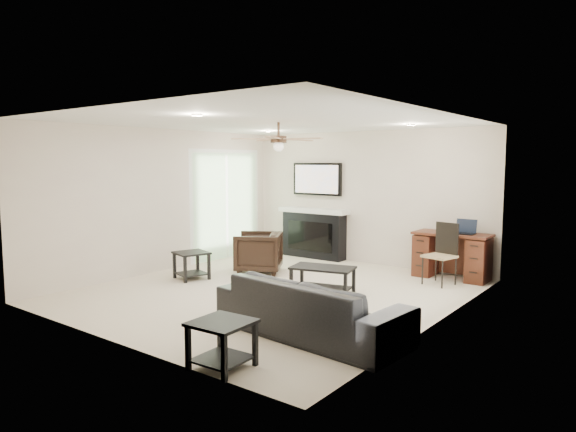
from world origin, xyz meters
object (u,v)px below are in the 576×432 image
at_px(armchair, 258,252).
at_px(desk, 452,256).
at_px(fireplace_unit, 313,211).
at_px(sofa, 311,307).
at_px(coffee_table, 323,280).

relative_size(armchair, desk, 0.64).
height_order(fireplace_unit, desk, fireplace_unit).
height_order(armchair, fireplace_unit, fireplace_unit).
height_order(sofa, armchair, armchair).
bearing_deg(armchair, sofa, 19.21).
relative_size(armchair, fireplace_unit, 0.41).
relative_size(sofa, armchair, 2.84).
xyz_separation_m(sofa, armchair, (-2.60, 2.15, 0.03)).
bearing_deg(fireplace_unit, armchair, -89.35).
relative_size(sofa, fireplace_unit, 1.16).
xyz_separation_m(sofa, coffee_table, (-0.90, 1.60, -0.12)).
xyz_separation_m(armchair, desk, (2.85, 1.58, 0.03)).
bearing_deg(armchair, fireplace_unit, 149.45).
bearing_deg(coffee_table, desk, 47.73).
bearing_deg(armchair, desk, 87.78).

